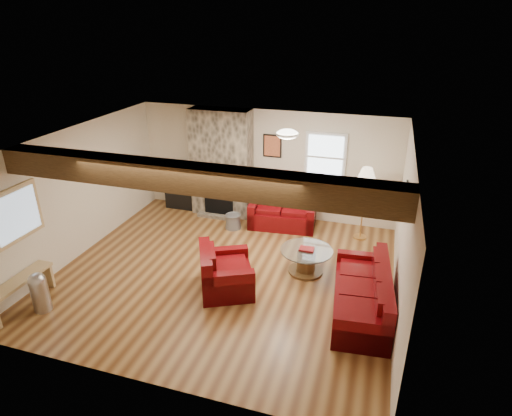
# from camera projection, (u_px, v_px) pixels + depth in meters

# --- Properties ---
(room) EXTENTS (8.00, 8.00, 8.00)m
(room) POSITION_uv_depth(u_px,v_px,m) (223.00, 211.00, 7.43)
(room) COLOR brown
(room) RESTS_ON ground
(floor) EXTENTS (6.00, 6.00, 0.00)m
(floor) POSITION_uv_depth(u_px,v_px,m) (225.00, 273.00, 7.94)
(floor) COLOR brown
(floor) RESTS_ON ground
(oak_beam) EXTENTS (6.00, 0.36, 0.38)m
(oak_beam) POSITION_uv_depth(u_px,v_px,m) (188.00, 178.00, 5.90)
(oak_beam) COLOR #30200E
(oak_beam) RESTS_ON room
(chimney_breast) EXTENTS (1.40, 0.67, 2.50)m
(chimney_breast) POSITION_uv_depth(u_px,v_px,m) (222.00, 165.00, 9.88)
(chimney_breast) COLOR #353129
(chimney_breast) RESTS_ON floor
(back_window) EXTENTS (0.90, 0.08, 1.10)m
(back_window) POSITION_uv_depth(u_px,v_px,m) (325.00, 157.00, 9.31)
(back_window) COLOR silver
(back_window) RESTS_ON room
(hatch_window) EXTENTS (0.08, 1.00, 0.90)m
(hatch_window) POSITION_uv_depth(u_px,v_px,m) (16.00, 215.00, 6.83)
(hatch_window) COLOR tan
(hatch_window) RESTS_ON room
(ceiling_dome) EXTENTS (0.40, 0.40, 0.18)m
(ceiling_dome) POSITION_uv_depth(u_px,v_px,m) (287.00, 136.00, 7.48)
(ceiling_dome) COLOR white
(ceiling_dome) RESTS_ON room
(artwork_back) EXTENTS (0.42, 0.06, 0.52)m
(artwork_back) POSITION_uv_depth(u_px,v_px,m) (272.00, 146.00, 9.57)
(artwork_back) COLOR black
(artwork_back) RESTS_ON room
(artwork_right) EXTENTS (0.06, 0.55, 0.42)m
(artwork_right) POSITION_uv_depth(u_px,v_px,m) (405.00, 198.00, 6.69)
(artwork_right) COLOR black
(artwork_right) RESTS_ON room
(sofa_three) EXTENTS (1.01, 2.05, 0.77)m
(sofa_three) POSITION_uv_depth(u_px,v_px,m) (361.00, 292.00, 6.74)
(sofa_three) COLOR #4D0508
(sofa_three) RESTS_ON floor
(loveseat) EXTENTS (1.53, 0.97, 0.77)m
(loveseat) POSITION_uv_depth(u_px,v_px,m) (283.00, 210.00, 9.58)
(loveseat) COLOR #4D0508
(loveseat) RESTS_ON floor
(armchair_red) EXTENTS (1.21, 1.26, 0.80)m
(armchair_red) POSITION_uv_depth(u_px,v_px,m) (226.00, 269.00, 7.31)
(armchair_red) COLOR #4D0508
(armchair_red) RESTS_ON floor
(coffee_table) EXTENTS (0.96, 0.96, 0.50)m
(coffee_table) POSITION_uv_depth(u_px,v_px,m) (306.00, 261.00, 7.87)
(coffee_table) COLOR #4D3419
(coffee_table) RESTS_ON floor
(tv_cabinet) EXTENTS (0.99, 0.39, 0.49)m
(tv_cabinet) POSITION_uv_depth(u_px,v_px,m) (187.00, 198.00, 10.57)
(tv_cabinet) COLOR black
(tv_cabinet) RESTS_ON floor
(television) EXTENTS (0.88, 0.12, 0.51)m
(television) POSITION_uv_depth(u_px,v_px,m) (186.00, 179.00, 10.37)
(television) COLOR black
(television) RESTS_ON tv_cabinet
(floor_lamp) EXTENTS (0.40, 0.40, 1.58)m
(floor_lamp) POSITION_uv_depth(u_px,v_px,m) (366.00, 179.00, 8.65)
(floor_lamp) COLOR tan
(floor_lamp) RESTS_ON floor
(pine_bench) EXTENTS (0.29, 1.26, 0.47)m
(pine_bench) POSITION_uv_depth(u_px,v_px,m) (21.00, 293.00, 6.96)
(pine_bench) COLOR tan
(pine_bench) RESTS_ON floor
(pedal_bin) EXTENTS (0.34, 0.34, 0.69)m
(pedal_bin) POSITION_uv_depth(u_px,v_px,m) (40.00, 292.00, 6.80)
(pedal_bin) COLOR #B0B0B5
(pedal_bin) RESTS_ON floor
(coal_bucket) EXTENTS (0.36, 0.36, 0.34)m
(coal_bucket) POSITION_uv_depth(u_px,v_px,m) (233.00, 221.00, 9.55)
(coal_bucket) COLOR gray
(coal_bucket) RESTS_ON floor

